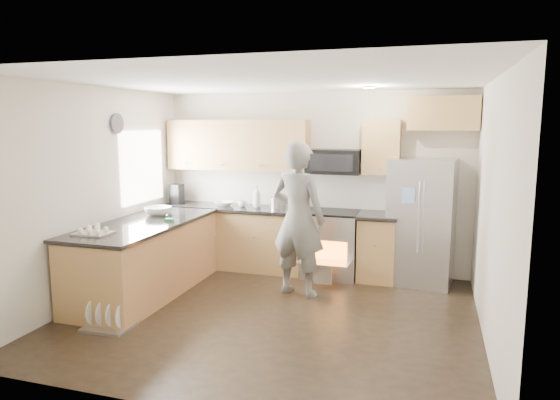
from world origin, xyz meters
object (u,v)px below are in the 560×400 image
(dish_rack, at_px, (109,320))
(stove_range, at_px, (331,229))
(person, at_px, (298,219))
(refrigerator, at_px, (421,222))

(dish_rack, bearing_deg, stove_range, 53.39)
(stove_range, height_order, person, person)
(refrigerator, bearing_deg, dish_rack, -133.18)
(stove_range, distance_m, person, 0.99)
(stove_range, xyz_separation_m, refrigerator, (1.22, 0.01, 0.17))
(refrigerator, bearing_deg, person, -140.21)
(person, relative_size, dish_rack, 3.85)
(person, height_order, dish_rack, person)
(refrigerator, distance_m, dish_rack, 4.08)
(person, bearing_deg, dish_rack, 57.16)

